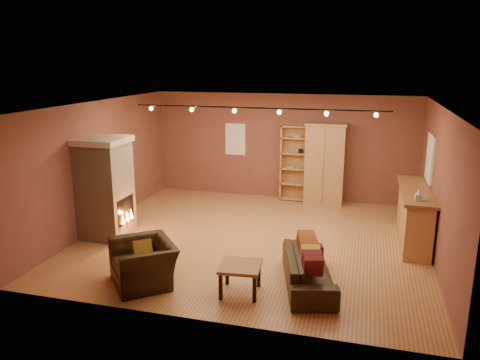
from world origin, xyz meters
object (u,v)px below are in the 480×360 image
(fireplace, at_px, (105,188))
(coffee_table, at_px, (240,269))
(bar_counter, at_px, (414,215))
(armchair, at_px, (143,256))
(armoire, at_px, (325,164))
(loveseat, at_px, (309,263))
(bookcase, at_px, (296,162))

(fireplace, relative_size, coffee_table, 3.03)
(bar_counter, height_order, armchair, bar_counter)
(bar_counter, relative_size, coffee_table, 3.36)
(armchair, distance_m, coffee_table, 1.66)
(armoire, distance_m, armchair, 5.94)
(bar_counter, distance_m, coffee_table, 4.18)
(armoire, relative_size, loveseat, 1.09)
(fireplace, xyz_separation_m, bookcase, (3.45, 3.74, -0.04))
(bookcase, relative_size, armchair, 1.53)
(loveseat, xyz_separation_m, armchair, (-2.67, -0.65, 0.10))
(armoire, height_order, armchair, armoire)
(bar_counter, distance_m, armchair, 5.49)
(bookcase, bearing_deg, bar_counter, -40.69)
(fireplace, xyz_separation_m, armchair, (1.74, -1.80, -0.58))
(bar_counter, distance_m, loveseat, 3.10)
(bar_counter, bearing_deg, coffee_table, -133.13)
(armchair, bearing_deg, bookcase, 122.72)
(armoire, bearing_deg, coffee_table, -98.75)
(bookcase, distance_m, armoire, 0.78)
(armchair, height_order, coffee_table, armchair)
(coffee_table, bearing_deg, bar_counter, 46.87)
(coffee_table, bearing_deg, loveseat, 28.72)
(bookcase, relative_size, loveseat, 1.03)
(fireplace, height_order, bar_counter, fireplace)
(fireplace, xyz_separation_m, armoire, (4.20, 3.58, 0.00))
(armoire, distance_m, loveseat, 4.78)
(armoire, bearing_deg, armchair, -114.63)
(fireplace, bearing_deg, armchair, -45.96)
(fireplace, bearing_deg, coffee_table, -26.72)
(fireplace, distance_m, coffee_table, 3.85)
(armoire, height_order, bar_counter, armoire)
(loveseat, relative_size, armchair, 1.49)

